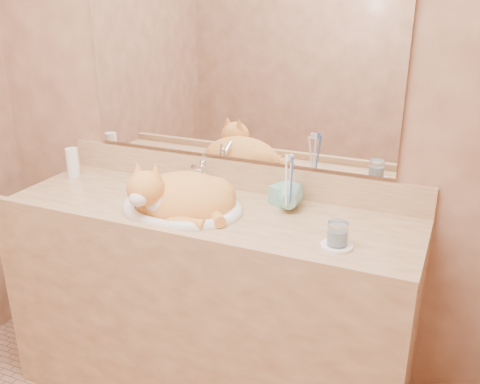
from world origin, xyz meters
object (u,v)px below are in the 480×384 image
at_px(cat, 180,196).
at_px(toothbrush_cup, 288,203).
at_px(vanity_counter, 208,307).
at_px(water_glass, 338,234).
at_px(soap_dispenser, 275,186).
at_px(sink_basin, 181,191).

relative_size(cat, toothbrush_cup, 3.81).
xyz_separation_m(vanity_counter, water_glass, (0.53, -0.10, 0.47)).
bearing_deg(soap_dispenser, cat, -124.10).
relative_size(vanity_counter, sink_basin, 3.42).
bearing_deg(water_glass, cat, 174.73).
distance_m(vanity_counter, soap_dispenser, 0.57).
relative_size(cat, soap_dispenser, 2.40).
bearing_deg(sink_basin, soap_dispenser, 19.61).
bearing_deg(toothbrush_cup, water_glass, -38.30).
relative_size(soap_dispenser, water_glass, 2.07).
bearing_deg(cat, sink_basin, 87.13).
relative_size(toothbrush_cup, water_glass, 1.30).
bearing_deg(soap_dispenser, toothbrush_cup, -15.93).
xyz_separation_m(vanity_counter, sink_basin, (-0.09, -0.02, 0.50)).
xyz_separation_m(vanity_counter, soap_dispenser, (0.22, 0.15, 0.51)).
relative_size(vanity_counter, cat, 4.07).
height_order(vanity_counter, sink_basin, sink_basin).
xyz_separation_m(toothbrush_cup, water_glass, (0.23, -0.18, 0.00)).
relative_size(sink_basin, toothbrush_cup, 4.54).
height_order(cat, soap_dispenser, cat).
xyz_separation_m(soap_dispenser, water_glass, (0.31, -0.25, -0.03)).
distance_m(cat, soap_dispenser, 0.36).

